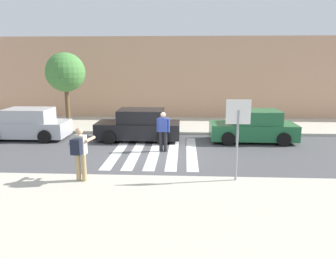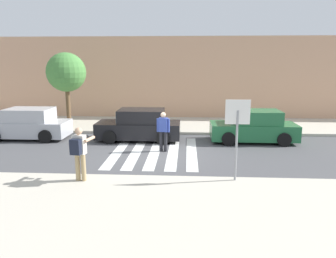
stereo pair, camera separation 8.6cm
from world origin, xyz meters
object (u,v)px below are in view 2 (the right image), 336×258
parked_car_silver (28,124)px  parked_car_black (139,126)px  parked_car_green (254,127)px  stop_sign (237,122)px  street_tree_west (66,73)px  photographer_with_backpack (79,149)px  pedestrian_crossing (163,129)px

parked_car_silver → parked_car_black: size_ratio=1.00×
parked_car_black → parked_car_green: 5.62m
stop_sign → parked_car_green: 6.15m
parked_car_black → street_tree_west: 5.74m
stop_sign → parked_car_black: size_ratio=0.63×
parked_car_green → street_tree_west: bearing=165.9°
parked_car_black → parked_car_green: (5.62, -0.00, 0.00)m
stop_sign → parked_car_silver: bearing=149.0°
parked_car_black → photographer_with_backpack: bearing=-99.3°
stop_sign → parked_car_silver: size_ratio=0.63×
street_tree_west → parked_car_green: bearing=-14.1°
stop_sign → parked_car_green: (1.71, 5.77, -1.30)m
parked_car_green → street_tree_west: (-10.11, 2.55, 2.51)m
pedestrian_crossing → parked_car_black: pedestrian_crossing is taller
stop_sign → street_tree_west: 11.88m
photographer_with_backpack → parked_car_silver: size_ratio=0.42×
parked_car_black → stop_sign: bearing=-55.9°
parked_car_silver → street_tree_west: bearing=65.0°
parked_car_green → pedestrian_crossing: bearing=-154.9°
parked_car_silver → photographer_with_backpack: bearing=-52.6°
parked_car_silver → parked_car_green: (11.29, 0.00, 0.00)m
pedestrian_crossing → street_tree_west: (-5.82, 4.55, 2.26)m
stop_sign → parked_car_black: 7.08m
pedestrian_crossing → street_tree_west: size_ratio=0.41×
stop_sign → street_tree_west: street_tree_west is taller
photographer_with_backpack → stop_sign: bearing=4.1°
parked_car_silver → parked_car_green: size_ratio=1.00×
parked_car_black → street_tree_west: bearing=150.4°
stop_sign → pedestrian_crossing: size_ratio=1.50×
parked_car_green → stop_sign: bearing=-106.5°
photographer_with_backpack → pedestrian_crossing: photographer_with_backpack is taller
pedestrian_crossing → parked_car_silver: bearing=164.1°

